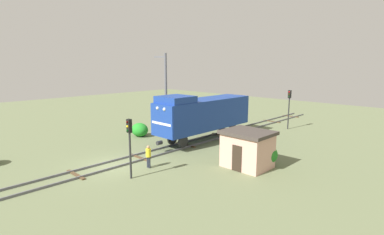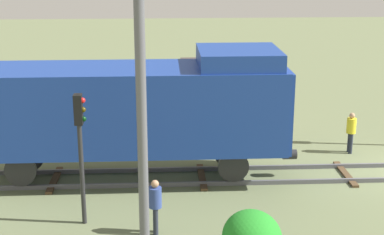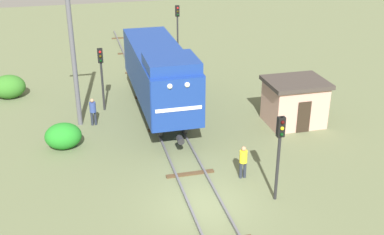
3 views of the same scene
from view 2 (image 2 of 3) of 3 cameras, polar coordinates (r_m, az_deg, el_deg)
name	(u,v)px [view 2 (image 2 of 3)]	position (r m, az deg, el deg)	size (l,w,h in m)	color
locomotive	(134,106)	(20.71, -5.66, 1.11)	(2.90, 11.60, 4.60)	navy
traffic_signal_mid	(80,135)	(17.58, -10.80, -1.70)	(0.32, 0.34, 4.08)	#262628
worker_near_track	(351,130)	(24.72, 15.17, -1.13)	(0.38, 0.38, 1.70)	#262B38
worker_by_signal	(155,203)	(17.34, -3.58, -8.23)	(0.38, 0.38, 1.70)	#262B38
catenary_mast	(141,90)	(15.34, -4.98, 2.69)	(1.94, 0.28, 8.69)	#595960
relay_hut	(212,91)	(28.40, 1.95, 2.54)	(3.50, 2.90, 2.74)	#D19E8C
bush_far	(187,99)	(28.96, -0.44, 1.80)	(2.45, 2.00, 1.78)	#277A26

